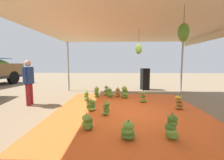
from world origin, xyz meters
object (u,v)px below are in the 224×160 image
object	(u,v)px
banana_bunch_12	(86,96)
banana_bunch_2	(91,105)
banana_bunch_6	(128,131)
speaker_stack	(145,79)
banana_bunch_4	(97,93)
banana_bunch_9	(125,93)
banana_bunch_5	(172,128)
worker_0	(29,79)
banana_bunch_7	(143,97)
banana_bunch_3	(110,93)
banana_bunch_8	(87,122)
banana_bunch_11	(118,93)
banana_bunch_1	(106,109)
banana_bunch_0	(179,103)
banana_bunch_10	(106,91)

from	to	relation	value
banana_bunch_12	banana_bunch_2	bearing A→B (deg)	-161.97
banana_bunch_6	speaker_stack	world-z (taller)	speaker_stack
speaker_stack	banana_bunch_4	bearing A→B (deg)	130.95
banana_bunch_6	banana_bunch_9	world-z (taller)	banana_bunch_9
banana_bunch_2	speaker_stack	distance (m)	5.13
banana_bunch_4	banana_bunch_5	xyz separation A→B (m)	(-4.04, -2.18, 0.03)
speaker_stack	worker_0	bearing A→B (deg)	126.19
worker_0	banana_bunch_7	bearing A→B (deg)	-82.99
banana_bunch_9	banana_bunch_7	bearing A→B (deg)	-136.17
banana_bunch_3	banana_bunch_7	bearing A→B (deg)	-122.52
banana_bunch_8	worker_0	distance (m)	3.60
banana_bunch_11	banana_bunch_4	bearing A→B (deg)	100.58
banana_bunch_12	speaker_stack	world-z (taller)	speaker_stack
banana_bunch_1	banana_bunch_4	xyz separation A→B (m)	(2.53, 0.65, 0.03)
banana_bunch_1	banana_bunch_9	xyz separation A→B (m)	(2.43, -0.70, 0.05)
banana_bunch_0	banana_bunch_1	world-z (taller)	banana_bunch_0
banana_bunch_7	speaker_stack	xyz separation A→B (m)	(3.21, -0.61, 0.44)
banana_bunch_5	worker_0	size ratio (longest dim) A/B	0.33
banana_bunch_0	banana_bunch_5	size ratio (longest dim) A/B	0.95
banana_bunch_2	banana_bunch_7	size ratio (longest dim) A/B	0.81
banana_bunch_6	speaker_stack	bearing A→B (deg)	-12.84
speaker_stack	banana_bunch_1	bearing A→B (deg)	157.18
banana_bunch_4	banana_bunch_7	distance (m)	2.26
banana_bunch_0	banana_bunch_11	distance (m)	2.96
banana_bunch_8	worker_0	size ratio (longest dim) A/B	0.25
banana_bunch_3	banana_bunch_12	bearing A→B (deg)	128.28
banana_bunch_8	banana_bunch_12	bearing A→B (deg)	11.87
banana_bunch_9	banana_bunch_12	bearing A→B (deg)	110.16
banana_bunch_9	banana_bunch_12	xyz separation A→B (m)	(-0.62, 1.70, -0.05)
banana_bunch_4	banana_bunch_7	bearing A→B (deg)	-112.72
banana_bunch_1	banana_bunch_8	size ratio (longest dim) A/B	1.12
banana_bunch_10	worker_0	world-z (taller)	worker_0
banana_bunch_0	banana_bunch_6	size ratio (longest dim) A/B	1.23
banana_bunch_3	speaker_stack	xyz separation A→B (m)	(2.29, -2.06, 0.46)
banana_bunch_0	banana_bunch_6	distance (m)	3.00
banana_bunch_1	banana_bunch_2	xyz separation A→B (m)	(0.49, 0.57, -0.03)
banana_bunch_8	banana_bunch_10	xyz separation A→B (m)	(4.13, -0.17, 0.02)
banana_bunch_0	banana_bunch_9	distance (m)	2.52
banana_bunch_6	banana_bunch_2	bearing A→B (deg)	29.60
banana_bunch_11	worker_0	size ratio (longest dim) A/B	0.26
banana_bunch_9	banana_bunch_2	bearing A→B (deg)	146.79
banana_bunch_1	banana_bunch_11	bearing A→B (deg)	-7.64
banana_bunch_1	banana_bunch_8	world-z (taller)	banana_bunch_1
speaker_stack	banana_bunch_5	bearing A→B (deg)	175.40
banana_bunch_5	banana_bunch_10	xyz separation A→B (m)	(4.53, 1.76, -0.04)
banana_bunch_10	banana_bunch_2	bearing A→B (deg)	172.06
banana_bunch_7	banana_bunch_12	size ratio (longest dim) A/B	1.12
banana_bunch_8	banana_bunch_9	world-z (taller)	banana_bunch_9
banana_bunch_0	worker_0	bearing A→B (deg)	86.11
banana_bunch_1	banana_bunch_12	bearing A→B (deg)	29.02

